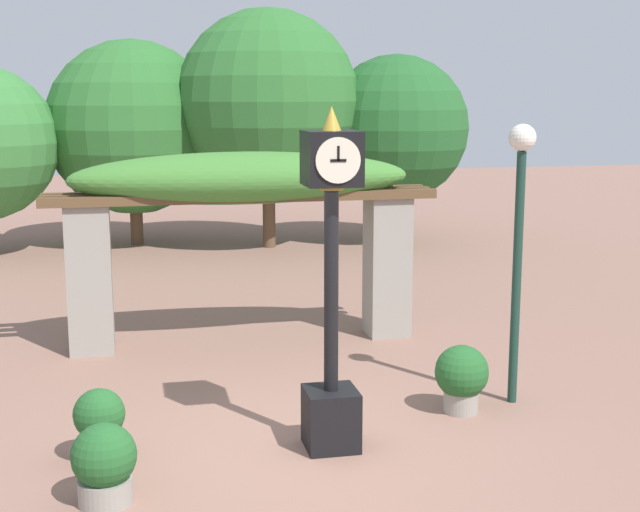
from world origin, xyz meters
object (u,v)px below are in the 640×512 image
at_px(potted_plant_near_left, 104,463).
at_px(lamp_post, 519,213).
at_px(potted_plant_near_right, 462,376).
at_px(potted_plant_far_left, 99,421).
at_px(pedestal_clock, 331,293).

bearing_deg(potted_plant_near_left, lamp_post, 20.12).
relative_size(potted_plant_near_right, lamp_post, 0.24).
distance_m(potted_plant_far_left, lamp_post, 4.82).
xyz_separation_m(pedestal_clock, potted_plant_far_left, (-2.18, 0.13, -1.14)).
distance_m(potted_plant_near_left, lamp_post, 4.99).
bearing_deg(lamp_post, pedestal_clock, -159.71).
height_order(pedestal_clock, potted_plant_near_right, pedestal_clock).
distance_m(pedestal_clock, potted_plant_near_right, 2.05).
relative_size(potted_plant_near_left, lamp_post, 0.23).
relative_size(pedestal_clock, potted_plant_near_right, 4.43).
height_order(pedestal_clock, lamp_post, pedestal_clock).
bearing_deg(lamp_post, potted_plant_near_right, -164.17).
xyz_separation_m(pedestal_clock, lamp_post, (2.27, 0.84, 0.58)).
distance_m(pedestal_clock, potted_plant_near_left, 2.54).
relative_size(pedestal_clock, potted_plant_far_left, 4.67).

